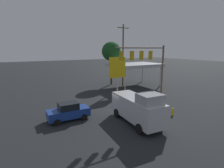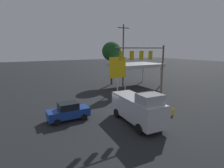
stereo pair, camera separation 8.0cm
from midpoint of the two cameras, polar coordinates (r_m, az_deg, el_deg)
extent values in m
plane|color=black|center=(21.18, 2.60, -9.51)|extent=(200.00, 200.00, 0.00)
cylinder|color=brown|center=(22.23, 15.83, 1.73)|extent=(0.20, 0.20, 7.97)
cylinder|color=brown|center=(19.70, 9.43, 11.58)|extent=(6.67, 0.14, 0.14)
cube|color=#B79314|center=(20.58, 12.32, 9.17)|extent=(0.36, 0.28, 1.00)
sphere|color=#360505|center=(20.71, 12.02, 10.03)|extent=(0.22, 0.22, 0.22)
sphere|color=yellow|center=(20.72, 11.98, 9.20)|extent=(0.22, 0.22, 0.22)
sphere|color=black|center=(20.73, 11.95, 8.37)|extent=(0.22, 0.22, 0.22)
cube|color=#B79314|center=(19.74, 9.47, 9.19)|extent=(0.36, 0.28, 1.00)
sphere|color=#360505|center=(19.88, 9.16, 10.08)|extent=(0.22, 0.22, 0.22)
sphere|color=yellow|center=(19.88, 9.13, 9.22)|extent=(0.22, 0.22, 0.22)
sphere|color=black|center=(19.90, 9.11, 8.36)|extent=(0.22, 0.22, 0.22)
cube|color=#B79314|center=(18.95, 6.37, 9.19)|extent=(0.36, 0.28, 1.00)
sphere|color=#360505|center=(19.09, 6.06, 10.11)|extent=(0.22, 0.22, 0.22)
sphere|color=yellow|center=(19.10, 6.04, 9.21)|extent=(0.22, 0.22, 0.22)
sphere|color=black|center=(19.11, 6.02, 8.31)|extent=(0.22, 0.22, 0.22)
cube|color=#B79314|center=(18.22, 3.01, 9.15)|extent=(0.36, 0.28, 1.00)
sphere|color=#360505|center=(18.37, 2.71, 10.11)|extent=(0.22, 0.22, 0.22)
sphere|color=yellow|center=(18.38, 2.70, 9.18)|extent=(0.22, 0.22, 0.22)
sphere|color=black|center=(18.39, 2.69, 8.24)|extent=(0.22, 0.22, 0.22)
cylinder|color=brown|center=(33.46, 3.51, 8.67)|extent=(0.26, 0.26, 11.91)
cube|color=brown|center=(33.63, 3.63, 17.82)|extent=(2.40, 0.14, 0.14)
cube|color=#B2B7BC|center=(36.11, 7.49, 6.15)|extent=(9.88, 6.92, 0.60)
cube|color=red|center=(38.93, 4.39, 6.59)|extent=(9.88, 0.06, 0.36)
cylinder|color=silver|center=(41.27, 9.84, 3.53)|extent=(0.24, 0.24, 3.99)
cylinder|color=silver|center=(36.44, -0.79, 2.65)|extent=(0.24, 0.24, 3.99)
cylinder|color=silver|center=(37.08, 15.44, 2.39)|extent=(0.24, 0.24, 3.99)
cylinder|color=silver|center=(31.61, 4.21, 1.26)|extent=(0.24, 0.24, 3.99)
cylinder|color=silver|center=(28.84, 1.69, 2.58)|extent=(0.24, 0.24, 6.24)
cube|color=yellow|center=(28.65, 1.71, 5.43)|extent=(2.97, 0.24, 3.35)
cube|color=black|center=(28.76, 1.57, 5.46)|extent=(2.08, 0.04, 1.17)
cube|color=navy|center=(19.64, -14.11, -9.15)|extent=(4.41, 1.82, 0.90)
cube|color=black|center=(19.38, -14.23, -6.93)|extent=(2.01, 1.67, 0.70)
cylinder|color=black|center=(18.67, -17.56, -11.95)|extent=(0.66, 0.22, 0.66)
cylinder|color=black|center=(20.35, -18.71, -10.04)|extent=(0.66, 0.22, 0.66)
cylinder|color=black|center=(19.39, -9.15, -10.64)|extent=(0.66, 0.22, 0.66)
cylinder|color=black|center=(21.01, -10.96, -8.94)|extent=(0.66, 0.22, 0.66)
cube|color=silver|center=(18.28, 7.89, -7.81)|extent=(2.72, 6.93, 2.20)
cube|color=#A5A7AB|center=(16.20, 12.19, -4.75)|extent=(2.22, 1.93, 0.90)
cylinder|color=black|center=(17.73, 15.09, -12.56)|extent=(0.28, 0.97, 0.96)
cylinder|color=black|center=(16.40, 8.70, -14.33)|extent=(0.28, 0.97, 0.96)
cylinder|color=black|center=(20.99, 7.11, -8.39)|extent=(0.28, 0.97, 0.96)
cylinder|color=black|center=(19.88, 1.36, -9.47)|extent=(0.28, 0.97, 0.96)
cylinder|color=#4C331E|center=(37.30, -0.31, 4.14)|extent=(0.36, 0.36, 5.64)
sphere|color=#19471E|center=(37.00, -0.31, 10.62)|extent=(3.97, 3.97, 3.97)
cylinder|color=gold|center=(21.65, 19.08, -8.70)|extent=(0.24, 0.24, 0.70)
sphere|color=gold|center=(21.51, 19.16, -7.64)|extent=(0.22, 0.22, 0.22)
camera|label=1|loc=(0.04, -90.11, -0.02)|focal=28.00mm
camera|label=2|loc=(0.04, 89.89, 0.02)|focal=28.00mm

